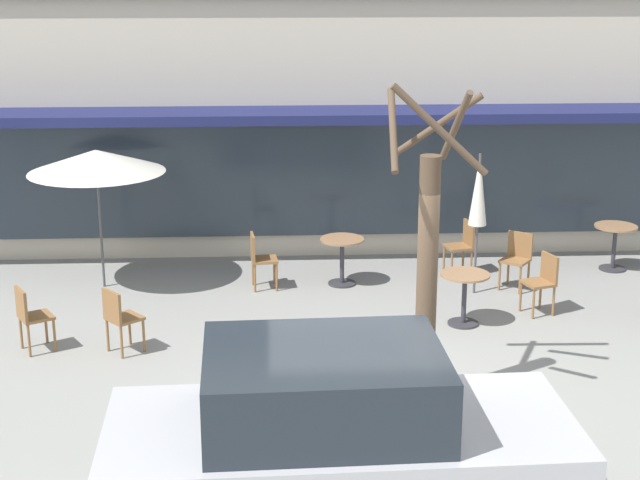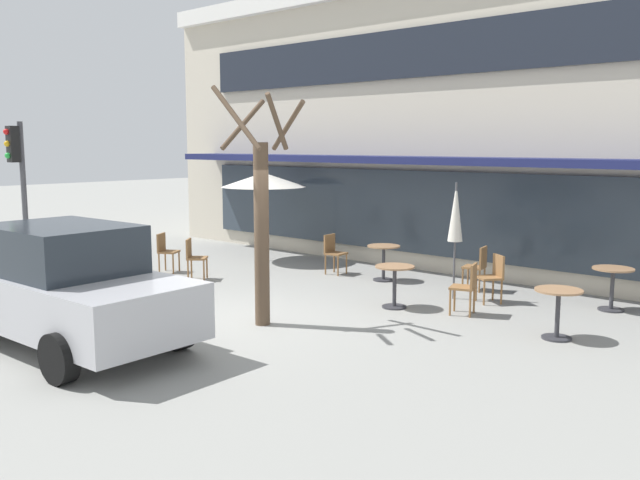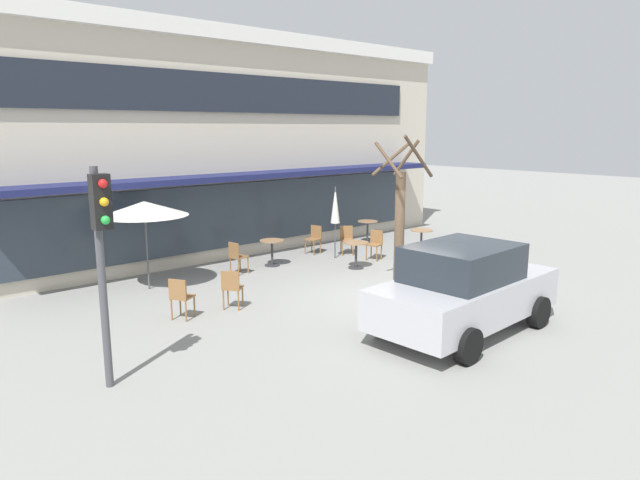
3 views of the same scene
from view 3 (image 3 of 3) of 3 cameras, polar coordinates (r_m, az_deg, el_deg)
ground_plane at (r=13.58m, az=6.98°, el=-5.80°), size 80.00×80.00×0.00m
building_facade at (r=20.92m, az=-14.03°, el=9.42°), size 17.74×9.10×6.85m
cafe_table_near_wall at (r=16.54m, az=-4.82°, el=-0.83°), size 0.70×0.70×0.76m
cafe_table_streetside at (r=16.22m, az=3.63°, el=-1.06°), size 0.70×0.70×0.76m
cafe_table_by_tree at (r=18.42m, az=10.10°, el=0.27°), size 0.70×0.70×0.76m
cafe_table_mid_patio at (r=19.93m, az=4.77°, el=1.22°), size 0.70×0.70×0.76m
patio_umbrella_green_folded at (r=14.44m, az=-17.14°, el=3.03°), size 2.10×2.10×2.20m
patio_umbrella_cream_folded at (r=17.25m, az=1.53°, el=3.45°), size 0.28×0.28×2.20m
cafe_chair_0 at (r=12.23m, az=-13.78°, el=-5.39°), size 0.55×0.55×0.89m
cafe_chair_1 at (r=15.70m, az=-8.31°, el=-1.53°), size 0.44×0.44×0.89m
cafe_chair_2 at (r=12.70m, az=-8.82°, el=-4.58°), size 0.56×0.56×0.89m
cafe_chair_3 at (r=18.05m, az=2.69°, el=0.24°), size 0.56×0.56×0.89m
cafe_chair_4 at (r=17.36m, az=5.53°, el=-0.25°), size 0.50×0.50×0.89m
cafe_chair_5 at (r=18.10m, az=-0.57°, el=0.28°), size 0.47×0.47×0.89m
parked_sedan at (r=11.41m, az=14.22°, el=-4.76°), size 4.26×2.14×1.76m
street_tree at (r=13.76m, az=7.97°, el=1.82°), size 1.18×1.20×3.80m
traffic_light_pole at (r=8.93m, az=-21.00°, el=-0.21°), size 0.26×0.43×3.40m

